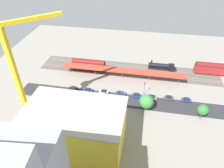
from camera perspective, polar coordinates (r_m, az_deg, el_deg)
ground_plane at (r=94.91m, az=2.97°, el=-3.01°), size 149.52×149.52×0.00m
rail_bed at (r=112.37m, az=4.39°, el=3.90°), size 93.59×15.50×0.01m
street_asphalt at (r=92.28m, az=2.69°, el=-4.35°), size 93.54×9.96×0.01m
track_rails at (r=112.27m, az=4.40°, el=3.97°), size 93.44×9.06×0.12m
platform_canopy_near at (r=103.65m, az=2.80°, el=3.71°), size 60.87×5.37×4.47m
locomotive at (r=114.44m, az=13.55°, el=4.57°), size 14.71×2.71×4.87m
passenger_coach at (r=118.39m, az=25.59°, el=3.86°), size 17.42×3.37×6.43m
freight_coach_far at (r=111.33m, az=-6.39°, el=5.32°), size 17.90×3.21×5.96m
parked_car_0 at (r=96.62m, az=19.48°, el=-4.10°), size 4.10×1.97×1.56m
parked_car_1 at (r=95.42m, az=15.10°, el=-3.67°), size 4.11×1.95×1.61m
parked_car_2 at (r=93.86m, az=10.74°, el=-3.62°), size 4.66×2.09×1.80m
parked_car_3 at (r=93.88m, az=6.65°, el=-3.14°), size 4.15×1.92×1.80m
parked_car_4 at (r=94.50m, az=2.39°, el=-2.59°), size 4.54×2.12×1.72m
parked_car_5 at (r=95.46m, az=-2.20°, el=-2.17°), size 4.28×1.87×1.59m
parked_car_6 at (r=97.04m, az=-6.52°, el=-1.68°), size 4.36×1.98×1.58m
parked_car_7 at (r=98.78m, az=-10.39°, el=-1.28°), size 4.24×1.88×1.74m
construction_building at (r=71.04m, az=-9.78°, el=-11.82°), size 31.10×18.94×15.62m
construction_roof_slab at (r=65.36m, az=-10.49°, el=-7.12°), size 31.71×19.54×0.40m
tower_crane at (r=72.67m, az=-23.65°, el=2.54°), size 18.46×16.96×40.61m
box_truck_0 at (r=87.84m, az=-14.28°, el=-6.79°), size 10.15×3.45×3.37m
street_tree_0 at (r=85.63m, az=-1.76°, el=-4.12°), size 5.10×5.10×7.13m
street_tree_1 at (r=88.05m, az=23.40°, el=-6.44°), size 4.32×4.32×6.76m
street_tree_2 at (r=85.31m, az=9.32°, el=-4.70°), size 5.76×5.76×7.65m
traffic_light at (r=92.90m, az=8.79°, el=-0.81°), size 0.50×0.36×7.08m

